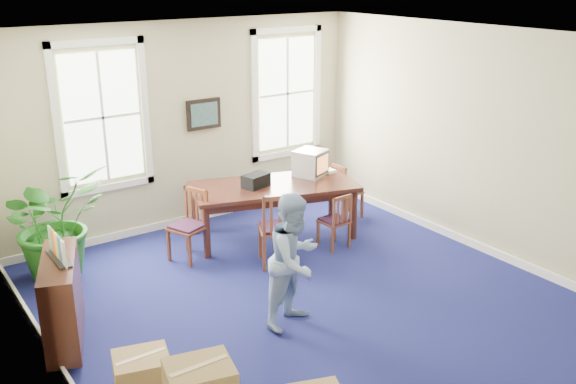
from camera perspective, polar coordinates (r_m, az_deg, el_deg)
floor at (r=8.08m, az=1.87°, el=-9.70°), size 6.50×6.50×0.00m
ceiling at (r=7.10m, az=2.16°, el=13.49°), size 6.50×6.50×0.00m
wall_back at (r=10.13m, az=-9.10°, el=5.86°), size 6.50×0.00×6.50m
wall_front at (r=5.40m, az=23.28°, el=-7.87°), size 6.50×0.00×6.50m
wall_left at (r=6.23m, az=-20.74°, el=-3.88°), size 0.00×6.50×6.50m
wall_right at (r=9.47m, az=16.76°, el=4.34°), size 0.00×6.50×6.50m
baseboard_back at (r=10.56m, az=-8.59°, el=-2.31°), size 6.00×0.04×0.12m
baseboard_left at (r=6.96m, az=-18.95°, el=-15.56°), size 0.04×6.50×0.12m
baseboard_right at (r=9.94m, az=15.79°, el=-4.28°), size 0.04×6.50×0.12m
window_left at (r=9.57m, az=-16.18°, el=6.39°), size 1.40×0.12×2.20m
window_right at (r=10.98m, az=-0.12°, el=8.76°), size 1.40×0.12×2.20m
wall_picture at (r=10.18m, az=-7.50°, el=6.88°), size 0.58×0.06×0.48m
conference_table at (r=9.78m, az=-1.27°, el=-1.64°), size 2.68×1.78×0.84m
crt_tv at (r=10.02m, az=1.99°, el=2.62°), size 0.60×0.62×0.40m
game_console at (r=10.22m, az=3.68°, el=1.90°), size 0.16×0.19×0.05m
equipment_bag at (r=9.51m, az=-2.88°, el=1.03°), size 0.45×0.35×0.20m
chair_near_left at (r=8.83m, az=-0.98°, el=-3.16°), size 0.65×0.65×1.09m
chair_near_right at (r=9.43m, az=4.11°, el=-2.50°), size 0.40×0.40×0.84m
chair_end_left at (r=9.09m, az=-8.93°, el=-3.02°), size 0.59×0.59×1.00m
chair_end_right at (r=10.59m, az=5.29°, el=0.17°), size 0.42×0.42×0.91m
man at (r=7.29m, az=0.60°, el=-6.07°), size 0.93×0.82×1.59m
credenza at (r=7.42m, az=-19.35°, el=-9.55°), size 0.73×1.26×0.95m
brochure_rack at (r=7.15m, az=-19.78°, el=-5.05°), size 0.26×0.73×0.32m
potted_plant at (r=8.99m, az=-20.07°, el=-2.50°), size 1.65×1.53×1.51m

